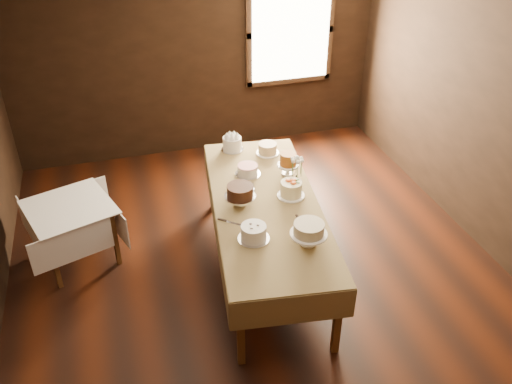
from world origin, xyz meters
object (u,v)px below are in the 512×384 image
at_px(cake_server_d, 289,186).
at_px(cake_server_b, 302,225).
at_px(cake_caramel, 288,165).
at_px(cake_cream, 309,234).
at_px(side_table, 70,213).
at_px(cake_server_c, 253,187).
at_px(cake_flowers, 291,189).
at_px(cake_meringue, 232,144).
at_px(cake_lattice, 248,171).
at_px(cake_speckled, 268,149).
at_px(cake_swirl, 254,233).
at_px(flower_vase, 296,181).
at_px(display_table, 266,208).
at_px(cake_server_e, 234,223).
at_px(cake_chocolate, 240,196).

bearing_deg(cake_server_d, cake_server_b, -156.09).
distance_m(cake_caramel, cake_cream, 1.20).
height_order(side_table, cake_server_c, cake_server_c).
bearing_deg(cake_flowers, cake_caramel, 75.30).
relative_size(cake_caramel, cake_server_b, 1.09).
distance_m(cake_meringue, cake_cream, 1.87).
relative_size(cake_meringue, cake_lattice, 1.03).
bearing_deg(cake_speckled, cake_server_b, -94.36).
bearing_deg(cake_swirl, side_table, 143.13).
bearing_deg(cake_swirl, cake_meringue, 82.21).
bearing_deg(cake_caramel, cake_cream, -100.58).
height_order(cake_caramel, flower_vase, cake_caramel).
relative_size(cake_speckled, cake_server_d, 1.10).
distance_m(cake_flowers, cake_swirl, 0.79).
bearing_deg(cake_swirl, cake_caramel, 56.01).
relative_size(display_table, cake_swirl, 9.43).
relative_size(cake_meringue, cake_flowers, 1.00).
xyz_separation_m(cake_swirl, cake_server_e, (-0.11, 0.28, -0.07)).
relative_size(cake_flowers, flower_vase, 2.13).
height_order(side_table, cake_caramel, cake_caramel).
relative_size(cake_speckled, flower_vase, 2.00).
xyz_separation_m(cake_speckled, cake_cream, (-0.15, -1.67, 0.05)).
bearing_deg(cake_lattice, cake_meringue, 92.35).
xyz_separation_m(display_table, cake_speckled, (0.31, 0.95, 0.12)).
relative_size(side_table, cake_lattice, 3.79).
distance_m(display_table, cake_server_b, 0.50).
height_order(cake_caramel, cake_cream, cake_caramel).
xyz_separation_m(cake_swirl, cake_server_b, (0.48, 0.07, -0.07)).
distance_m(cake_speckled, cake_chocolate, 1.07).
height_order(cake_meringue, cake_cream, cake_cream).
bearing_deg(cake_chocolate, flower_vase, 13.95).
bearing_deg(cake_swirl, cake_server_c, 74.38).
bearing_deg(cake_lattice, cake_speckled, 48.29).
xyz_separation_m(display_table, cake_chocolate, (-0.25, 0.04, 0.16)).
distance_m(cake_meringue, cake_server_b, 1.61).
height_order(cake_chocolate, cake_server_e, cake_chocolate).
xyz_separation_m(cake_flowers, cake_server_b, (-0.07, -0.50, -0.07)).
bearing_deg(cake_cream, cake_server_c, 101.28).
xyz_separation_m(cake_caramel, cake_server_b, (-0.17, -0.91, -0.11)).
xyz_separation_m(cake_speckled, cake_caramel, (0.07, -0.50, 0.05)).
relative_size(cake_speckled, cake_swirl, 0.92).
distance_m(cake_chocolate, flower_vase, 0.65).
bearing_deg(cake_meringue, side_table, -165.88).
bearing_deg(cake_server_c, flower_vase, -93.09).
bearing_deg(cake_server_e, cake_server_b, 20.86).
relative_size(cake_flowers, cake_server_d, 1.17).
relative_size(cake_speckled, cake_flowers, 0.94).
bearing_deg(cake_speckled, cake_server_e, -120.49).
relative_size(display_table, cake_flowers, 9.70).
bearing_deg(cake_server_e, cake_cream, -0.77).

